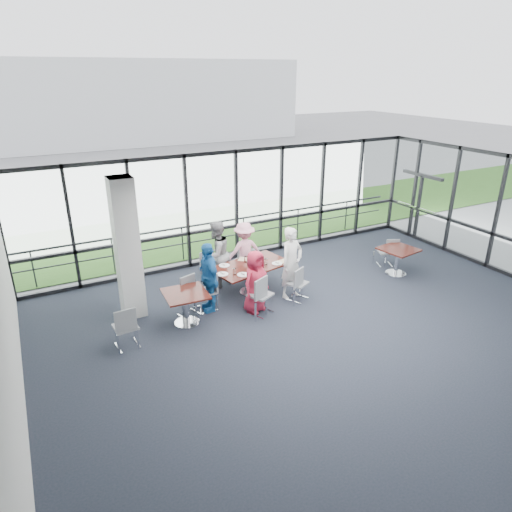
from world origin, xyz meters
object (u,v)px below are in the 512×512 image
side_table_right (398,252)px  diner_far_left (216,254)px  main_table (250,270)px  diner_near_left (255,282)px  side_table_left (186,297)px  chair_main_end (206,292)px  chair_spare_la (125,327)px  chair_main_nr (298,283)px  chair_spare_r (386,252)px  diner_near_right (292,263)px  chair_spare_lb (189,298)px  diner_far_right (244,251)px  chair_main_fr (243,260)px  chair_main_nl (260,295)px  structural_column (127,249)px  chair_main_fl (210,270)px  diner_end (208,277)px

side_table_right → diner_far_left: (-4.64, 1.65, 0.24)m
main_table → diner_near_left: diner_near_left is taller
diner_near_left → diner_far_left: bearing=76.1°
side_table_left → chair_main_end: 0.76m
main_table → chair_spare_la: bearing=-175.3°
chair_main_nr → chair_spare_r: 3.43m
diner_near_right → chair_main_nr: bearing=-93.8°
main_table → chair_spare_lb: bearing=-179.2°
side_table_right → diner_far_right: size_ratio=0.65×
main_table → side_table_right: same height
chair_main_fr → main_table: bearing=48.8°
diner_far_right → chair_main_nl: 2.05m
side_table_right → chair_main_nr: chair_main_nr is taller
side_table_left → chair_spare_lb: size_ratio=1.08×
structural_column → main_table: structural_column is taller
chair_main_fl → chair_spare_la: 3.24m
structural_column → chair_spare_la: bearing=-109.7°
chair_main_nl → chair_main_fr: bearing=49.5°
chair_spare_r → side_table_left: bearing=-151.9°
structural_column → diner_far_right: (3.15, 0.59, -0.82)m
chair_spare_la → chair_spare_lb: 1.67m
side_table_right → chair_spare_lb: 5.85m
main_table → chair_main_nr: size_ratio=2.42×
main_table → chair_main_fr: bearing=62.1°
diner_far_left → chair_main_end: size_ratio=1.91×
chair_main_fl → structural_column: bearing=18.8°
structural_column → chair_spare_la: (-0.46, -1.28, -1.14)m
structural_column → diner_near_left: size_ratio=2.15×
structural_column → side_table_left: size_ratio=3.31×
structural_column → chair_spare_la: 1.78m
side_table_left → main_table: bearing=19.7°
diner_near_right → chair_spare_r: size_ratio=2.21×
chair_spare_la → chair_main_fl: bearing=31.8°
main_table → chair_main_nl: size_ratio=2.19×
diner_end → chair_main_nl: size_ratio=1.73×
chair_main_fl → diner_near_right: bearing=136.8°
side_table_right → diner_far_left: bearing=160.5°
structural_column → diner_near_left: (2.55, -1.16, -0.86)m
diner_near_left → structural_column: bearing=132.8°
side_table_left → chair_main_nl: chair_main_nl is taller
structural_column → diner_near_right: size_ratio=1.79×
chair_main_fr → chair_spare_r: bearing=136.5°
diner_far_left → chair_main_fr: (0.87, 0.25, -0.44)m
diner_near_left → chair_main_fl: diner_near_left is taller
chair_main_fl → diner_end: bearing=69.2°
chair_main_end → chair_main_fl: bearing=150.7°
diner_near_right → chair_spare_r: diner_near_right is taller
structural_column → diner_end: size_ratio=1.92×
side_table_left → chair_main_fl: 2.03m
chair_spare_la → diner_near_right: bearing=0.7°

